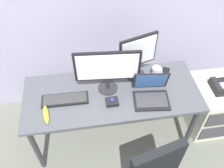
{
  "coord_description": "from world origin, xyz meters",
  "views": [
    {
      "loc": [
        -0.22,
        -1.42,
        2.41
      ],
      "look_at": [
        0.0,
        0.0,
        0.82
      ],
      "focal_mm": 39.08,
      "sensor_mm": 36.0,
      "label": 1
    }
  ],
  "objects_px": {
    "cell_phone": "(165,73)",
    "banana": "(46,114)",
    "file_cabinet": "(210,106)",
    "coffee_mug": "(156,72)",
    "monitor_side": "(138,55)",
    "monitor_main": "(107,69)",
    "laptop": "(151,93)",
    "keyboard": "(65,99)",
    "trackball_mouse": "(112,102)",
    "desk_phone": "(220,87)"
  },
  "relations": [
    {
      "from": "cell_phone",
      "to": "banana",
      "type": "bearing_deg",
      "value": -138.03
    },
    {
      "from": "file_cabinet",
      "to": "coffee_mug",
      "type": "bearing_deg",
      "value": 166.6
    },
    {
      "from": "monitor_side",
      "to": "file_cabinet",
      "type": "bearing_deg",
      "value": -12.94
    },
    {
      "from": "monitor_main",
      "to": "banana",
      "type": "bearing_deg",
      "value": -157.81
    },
    {
      "from": "monitor_side",
      "to": "laptop",
      "type": "relative_size",
      "value": 1.36
    },
    {
      "from": "keyboard",
      "to": "monitor_main",
      "type": "bearing_deg",
      "value": 11.7
    },
    {
      "from": "cell_phone",
      "to": "monitor_main",
      "type": "bearing_deg",
      "value": -143.57
    },
    {
      "from": "monitor_main",
      "to": "keyboard",
      "type": "xyz_separation_m",
      "value": [
        -0.39,
        -0.08,
        -0.24
      ]
    },
    {
      "from": "file_cabinet",
      "to": "trackball_mouse",
      "type": "distance_m",
      "value": 1.18
    },
    {
      "from": "desk_phone",
      "to": "monitor_side",
      "type": "distance_m",
      "value": 0.9
    },
    {
      "from": "keyboard",
      "to": "trackball_mouse",
      "type": "relative_size",
      "value": 3.75
    },
    {
      "from": "desk_phone",
      "to": "monitor_main",
      "type": "bearing_deg",
      "value": 176.16
    },
    {
      "from": "monitor_main",
      "to": "laptop",
      "type": "xyz_separation_m",
      "value": [
        0.37,
        -0.16,
        -0.2
      ]
    },
    {
      "from": "file_cabinet",
      "to": "coffee_mug",
      "type": "relative_size",
      "value": 5.36
    },
    {
      "from": "coffee_mug",
      "to": "cell_phone",
      "type": "height_order",
      "value": "coffee_mug"
    },
    {
      "from": "laptop",
      "to": "desk_phone",
      "type": "bearing_deg",
      "value": 6.74
    },
    {
      "from": "monitor_side",
      "to": "keyboard",
      "type": "height_order",
      "value": "monitor_side"
    },
    {
      "from": "coffee_mug",
      "to": "cell_phone",
      "type": "bearing_deg",
      "value": 13.15
    },
    {
      "from": "laptop",
      "to": "trackball_mouse",
      "type": "bearing_deg",
      "value": -177.23
    },
    {
      "from": "file_cabinet",
      "to": "cell_phone",
      "type": "bearing_deg",
      "value": 161.47
    },
    {
      "from": "monitor_main",
      "to": "trackball_mouse",
      "type": "relative_size",
      "value": 5.15
    },
    {
      "from": "monitor_main",
      "to": "banana",
      "type": "height_order",
      "value": "monitor_main"
    },
    {
      "from": "desk_phone",
      "to": "keyboard",
      "type": "bearing_deg",
      "value": -179.7
    },
    {
      "from": "laptop",
      "to": "cell_phone",
      "type": "bearing_deg",
      "value": 50.82
    },
    {
      "from": "keyboard",
      "to": "coffee_mug",
      "type": "height_order",
      "value": "coffee_mug"
    },
    {
      "from": "coffee_mug",
      "to": "monitor_side",
      "type": "bearing_deg",
      "value": 168.59
    },
    {
      "from": "desk_phone",
      "to": "keyboard",
      "type": "height_order",
      "value": "keyboard"
    },
    {
      "from": "monitor_side",
      "to": "coffee_mug",
      "type": "bearing_deg",
      "value": -11.41
    },
    {
      "from": "desk_phone",
      "to": "monitor_side",
      "type": "xyz_separation_m",
      "value": [
        -0.8,
        0.2,
        0.34
      ]
    },
    {
      "from": "monitor_side",
      "to": "cell_phone",
      "type": "xyz_separation_m",
      "value": [
        0.3,
        -0.01,
        -0.26
      ]
    },
    {
      "from": "monitor_main",
      "to": "monitor_side",
      "type": "xyz_separation_m",
      "value": [
        0.29,
        0.13,
        0.01
      ]
    },
    {
      "from": "keyboard",
      "to": "coffee_mug",
      "type": "distance_m",
      "value": 0.9
    },
    {
      "from": "file_cabinet",
      "to": "keyboard",
      "type": "xyz_separation_m",
      "value": [
        -1.5,
        -0.02,
        0.42
      ]
    },
    {
      "from": "trackball_mouse",
      "to": "cell_phone",
      "type": "xyz_separation_m",
      "value": [
        0.58,
        0.29,
        -0.02
      ]
    },
    {
      "from": "keyboard",
      "to": "trackball_mouse",
      "type": "xyz_separation_m",
      "value": [
        0.41,
        -0.1,
        0.01
      ]
    },
    {
      "from": "file_cabinet",
      "to": "laptop",
      "type": "height_order",
      "value": "laptop"
    },
    {
      "from": "file_cabinet",
      "to": "trackball_mouse",
      "type": "height_order",
      "value": "trackball_mouse"
    },
    {
      "from": "cell_phone",
      "to": "laptop",
      "type": "bearing_deg",
      "value": -103.85
    },
    {
      "from": "file_cabinet",
      "to": "keyboard",
      "type": "bearing_deg",
      "value": -179.07
    },
    {
      "from": "monitor_main",
      "to": "cell_phone",
      "type": "xyz_separation_m",
      "value": [
        0.59,
        0.12,
        -0.25
      ]
    },
    {
      "from": "desk_phone",
      "to": "monitor_side",
      "type": "height_order",
      "value": "monitor_side"
    },
    {
      "from": "trackball_mouse",
      "to": "laptop",
      "type": "bearing_deg",
      "value": 2.77
    },
    {
      "from": "desk_phone",
      "to": "laptop",
      "type": "bearing_deg",
      "value": -173.26
    },
    {
      "from": "file_cabinet",
      "to": "coffee_mug",
      "type": "height_order",
      "value": "coffee_mug"
    },
    {
      "from": "desk_phone",
      "to": "monitor_main",
      "type": "relative_size",
      "value": 0.35
    },
    {
      "from": "trackball_mouse",
      "to": "desk_phone",
      "type": "bearing_deg",
      "value": 5.46
    },
    {
      "from": "monitor_main",
      "to": "laptop",
      "type": "bearing_deg",
      "value": -23.71
    },
    {
      "from": "keyboard",
      "to": "banana",
      "type": "height_order",
      "value": "banana"
    },
    {
      "from": "cell_phone",
      "to": "monitor_side",
      "type": "bearing_deg",
      "value": -157.31
    },
    {
      "from": "monitor_main",
      "to": "monitor_side",
      "type": "bearing_deg",
      "value": 23.82
    }
  ]
}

